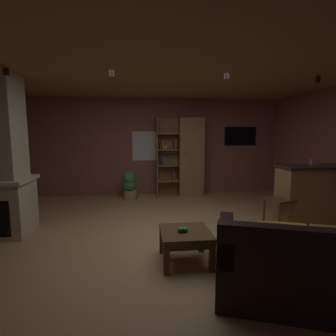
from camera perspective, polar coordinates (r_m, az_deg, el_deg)
The scene contains 18 objects.
floor at distance 4.16m, azimuth 0.65°, elevation -15.38°, with size 6.52×6.18×0.02m, color tan.
wall_back at distance 6.95m, azimuth -2.56°, elevation 4.63°, with size 6.64×0.06×2.52m, color #8E544C.
ceiling at distance 3.94m, azimuth 0.71°, elevation 21.00°, with size 6.52×6.18×0.02m, color #8E6B47.
window_pane_back at distance 6.90m, azimuth -4.51°, elevation 4.82°, with size 0.79×0.01×0.76m, color white.
bookshelf_cabinet at distance 6.80m, azimuth 4.27°, elevation 2.33°, with size 1.21×0.41×2.00m.
kitchen_bar_counter at distance 5.53m, azimuth 30.27°, elevation -4.81°, with size 1.56×0.58×1.04m.
tissue_box at distance 5.40m, azimuth 29.28°, elevation 1.14°, with size 0.12×0.12×0.11m, color #995972.
leather_couch at distance 3.02m, azimuth 27.96°, elevation -19.08°, with size 1.89×1.46×0.84m.
coffee_table at distance 3.39m, azimuth 3.84°, elevation -14.89°, with size 0.62×0.62×0.40m.
table_book_0 at distance 3.37m, azimuth 3.21°, elevation -13.26°, with size 0.11×0.09×0.02m, color #2D4C8C.
table_book_1 at distance 3.31m, azimuth 3.20°, elevation -13.18°, with size 0.12×0.08×0.03m, color #387247.
dining_chair at distance 5.05m, azimuth 23.97°, elevation -5.48°, with size 0.52×0.52×0.92m.
potted_floor_plant at distance 6.48m, azimuth -8.44°, elevation -3.66°, with size 0.37×0.39×0.71m.
wall_mounted_tv at distance 7.40m, azimuth 15.49°, elevation 6.71°, with size 0.87×0.06×0.49m.
track_light_spot_0 at distance 4.39m, azimuth -31.84°, elevation 17.42°, with size 0.07×0.07×0.09m, color black.
track_light_spot_1 at distance 4.00m, azimuth -12.21°, elevation 19.46°, with size 0.07×0.07×0.09m, color black.
track_light_spot_2 at distance 4.18m, azimuth 12.64°, elevation 18.91°, with size 0.07×0.07×0.09m, color black.
track_light_spot_3 at distance 4.91m, azimuth 29.91°, elevation 16.39°, with size 0.07×0.07×0.09m, color black.
Camera 1 is at (-0.48, -3.80, 1.61)m, focal length 27.92 mm.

